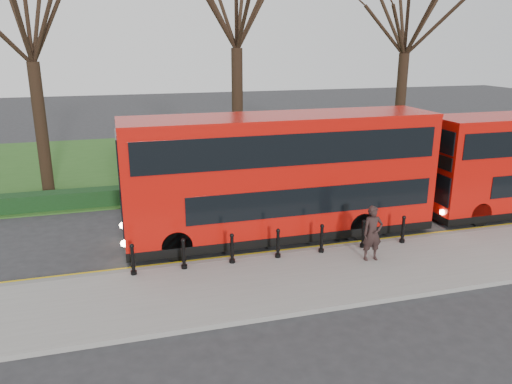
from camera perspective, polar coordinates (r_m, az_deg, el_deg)
name	(u,v)px	position (r m, az deg, el deg)	size (l,w,h in m)	color
ground	(251,248)	(18.55, -0.60, -6.44)	(120.00, 120.00, 0.00)	#28282B
pavement	(276,282)	(15.92, 2.30, -10.27)	(60.00, 4.00, 0.15)	gray
kerb	(258,257)	(17.64, 0.26, -7.44)	(60.00, 0.25, 0.16)	slate
grass_verge	(190,160)	(32.60, -7.60, 3.68)	(60.00, 18.00, 0.06)	#29531B
hedge	(214,188)	(24.67, -4.78, 0.42)	(60.00, 0.90, 0.80)	black
yellow_line_outer	(256,255)	(17.93, -0.01, -7.27)	(60.00, 0.10, 0.01)	yellow
yellow_line_inner	(254,253)	(18.11, -0.18, -7.02)	(60.00, 0.10, 0.01)	yellow
tree_left	(27,16)	(26.72, -24.70, 17.85)	(7.48, 7.48, 11.68)	black
tree_mid	(236,2)	(27.32, -2.27, 20.90)	(8.18, 8.18, 12.78)	black
tree_right	(408,14)	(31.22, 16.94, 18.91)	(7.80, 7.80, 12.18)	black
bollard_row	(278,244)	(17.27, 2.53, -5.93)	(9.90, 0.15, 1.00)	black
bus_lead	(281,177)	(19.01, 2.85, 1.72)	(11.89, 2.73, 4.73)	#B90E08
pedestrian	(373,233)	(17.37, 13.18, -4.62)	(0.70, 0.46, 1.92)	black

